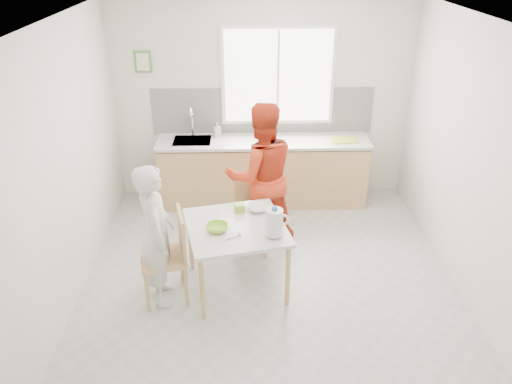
# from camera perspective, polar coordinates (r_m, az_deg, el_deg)

# --- Properties ---
(ground) EXTENTS (4.50, 4.50, 0.00)m
(ground) POSITION_cam_1_polar(r_m,az_deg,el_deg) (5.45, 1.60, -10.70)
(ground) COLOR #B7B7B2
(ground) RESTS_ON ground
(room_shell) EXTENTS (4.50, 4.50, 4.50)m
(room_shell) POSITION_cam_1_polar(r_m,az_deg,el_deg) (4.62, 1.86, 5.59)
(room_shell) COLOR silver
(room_shell) RESTS_ON ground
(window) EXTENTS (1.50, 0.06, 1.30)m
(window) POSITION_cam_1_polar(r_m,az_deg,el_deg) (6.74, 2.53, 13.06)
(window) COLOR white
(window) RESTS_ON room_shell
(backsplash) EXTENTS (3.00, 0.02, 0.65)m
(backsplash) POSITION_cam_1_polar(r_m,az_deg,el_deg) (6.87, 0.75, 9.25)
(backsplash) COLOR white
(backsplash) RESTS_ON room_shell
(picture_frame) EXTENTS (0.22, 0.03, 0.28)m
(picture_frame) POSITION_cam_1_polar(r_m,az_deg,el_deg) (6.80, -12.80, 14.31)
(picture_frame) COLOR #478F41
(picture_frame) RESTS_ON room_shell
(kitchen_counter) EXTENTS (2.84, 0.64, 1.37)m
(kitchen_counter) POSITION_cam_1_polar(r_m,az_deg,el_deg) (6.90, 0.77, 2.11)
(kitchen_counter) COLOR tan
(kitchen_counter) RESTS_ON ground
(dining_table) EXTENTS (1.16, 1.16, 0.75)m
(dining_table) POSITION_cam_1_polar(r_m,az_deg,el_deg) (5.08, -2.29, -4.61)
(dining_table) COLOR silver
(dining_table) RESTS_ON ground
(chair_left) EXTENTS (0.53, 0.53, 0.97)m
(chair_left) POSITION_cam_1_polar(r_m,az_deg,el_deg) (5.08, -9.79, -6.83)
(chair_left) COLOR tan
(chair_left) RESTS_ON ground
(chair_far) EXTENTS (0.45, 0.45, 0.81)m
(chair_far) POSITION_cam_1_polar(r_m,az_deg,el_deg) (5.94, -0.59, -1.99)
(chair_far) COLOR tan
(chair_far) RESTS_ON ground
(person_white) EXTENTS (0.47, 0.61, 1.50)m
(person_white) POSITION_cam_1_polar(r_m,az_deg,el_deg) (4.97, -11.27, -4.91)
(person_white) COLOR silver
(person_white) RESTS_ON ground
(person_red) EXTENTS (0.98, 0.83, 1.75)m
(person_red) POSITION_cam_1_polar(r_m,az_deg,el_deg) (5.77, 0.58, 1.88)
(person_red) COLOR red
(person_red) RESTS_ON ground
(bowl_green) EXTENTS (0.26, 0.26, 0.07)m
(bowl_green) POSITION_cam_1_polar(r_m,az_deg,el_deg) (4.95, -4.46, -4.11)
(bowl_green) COLOR #98D731
(bowl_green) RESTS_ON dining_table
(bowl_white) EXTENTS (0.26, 0.26, 0.05)m
(bowl_white) POSITION_cam_1_polar(r_m,az_deg,el_deg) (5.30, 0.30, -1.85)
(bowl_white) COLOR white
(bowl_white) RESTS_ON dining_table
(milk_jug) EXTENTS (0.23, 0.17, 0.30)m
(milk_jug) POSITION_cam_1_polar(r_m,az_deg,el_deg) (4.79, 2.17, -3.44)
(milk_jug) COLOR white
(milk_jug) RESTS_ON dining_table
(green_box) EXTENTS (0.12, 0.12, 0.09)m
(green_box) POSITION_cam_1_polar(r_m,az_deg,el_deg) (5.27, -1.89, -1.79)
(green_box) COLOR #87C32D
(green_box) RESTS_ON dining_table
(spoon) EXTENTS (0.14, 0.10, 0.01)m
(spoon) POSITION_cam_1_polar(r_m,az_deg,el_deg) (4.84, -2.69, -5.19)
(spoon) COLOR #A5A5AA
(spoon) RESTS_ON dining_table
(cutting_board) EXTENTS (0.37, 0.27, 0.01)m
(cutting_board) POSITION_cam_1_polar(r_m,az_deg,el_deg) (6.77, 9.99, 5.86)
(cutting_board) COLOR #9FC52D
(cutting_board) RESTS_ON kitchen_counter
(wine_bottle_a) EXTENTS (0.07, 0.07, 0.32)m
(wine_bottle_a) POSITION_cam_1_polar(r_m,az_deg,el_deg) (6.77, 0.73, 7.68)
(wine_bottle_a) COLOR black
(wine_bottle_a) RESTS_ON kitchen_counter
(wine_bottle_b) EXTENTS (0.07, 0.07, 0.30)m
(wine_bottle_b) POSITION_cam_1_polar(r_m,az_deg,el_deg) (6.69, 0.37, 7.34)
(wine_bottle_b) COLOR black
(wine_bottle_b) RESTS_ON kitchen_counter
(jar_amber) EXTENTS (0.06, 0.06, 0.16)m
(jar_amber) POSITION_cam_1_polar(r_m,az_deg,el_deg) (6.69, 2.07, 6.69)
(jar_amber) COLOR #936420
(jar_amber) RESTS_ON kitchen_counter
(soap_bottle) EXTENTS (0.11, 0.11, 0.19)m
(soap_bottle) POSITION_cam_1_polar(r_m,az_deg,el_deg) (6.81, -4.45, 7.14)
(soap_bottle) COLOR #999999
(soap_bottle) RESTS_ON kitchen_counter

